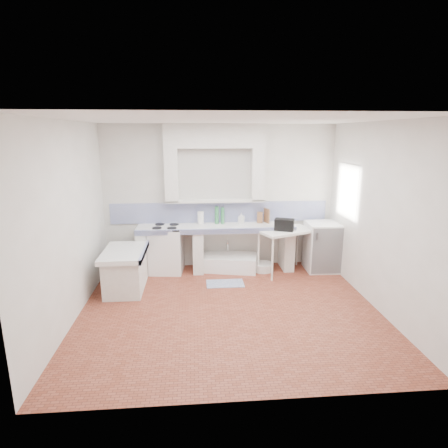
{
  "coord_description": "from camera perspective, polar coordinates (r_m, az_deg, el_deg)",
  "views": [
    {
      "loc": [
        -0.51,
        -5.13,
        2.61
      ],
      "look_at": [
        0.0,
        1.0,
        1.1
      ],
      "focal_mm": 29.5,
      "sensor_mm": 36.0,
      "label": 1
    }
  ],
  "objects": [
    {
      "name": "knife_block",
      "position": [
        7.28,
        5.58,
        1.0
      ],
      "size": [
        0.12,
        0.11,
        0.21
      ],
      "primitive_type": "cube",
      "rotation": [
        0.0,
        0.0,
        -0.25
      ],
      "color": "olive",
      "rests_on": "counter_slab"
    },
    {
      "name": "wall_right",
      "position": [
        5.95,
        22.99,
        0.94
      ],
      "size": [
        0.0,
        4.5,
        4.5
      ],
      "primitive_type": "plane",
      "rotation": [
        1.57,
        0.0,
        -1.57
      ],
      "color": "silver",
      "rests_on": "ground"
    },
    {
      "name": "green_bottle_a",
      "position": [
        7.17,
        -1.14,
        1.38
      ],
      "size": [
        0.09,
        0.09,
        0.34
      ],
      "primitive_type": "cylinder",
      "rotation": [
        0.0,
        0.0,
        -0.24
      ],
      "color": "#307945",
      "rests_on": "counter_slab"
    },
    {
      "name": "wall_back",
      "position": [
        7.25,
        -0.65,
        4.19
      ],
      "size": [
        4.5,
        0.0,
        4.5
      ],
      "primitive_type": "plane",
      "rotation": [
        1.57,
        0.0,
        0.0
      ],
      "color": "silver",
      "rests_on": "ground"
    },
    {
      "name": "wall_front",
      "position": [
        3.4,
        4.2,
        -7.15
      ],
      "size": [
        4.5,
        0.0,
        4.5
      ],
      "primitive_type": "plane",
      "rotation": [
        -1.57,
        0.0,
        0.0
      ],
      "color": "silver",
      "rests_on": "ground"
    },
    {
      "name": "soap_bottle",
      "position": [
        7.22,
        2.7,
        0.97
      ],
      "size": [
        0.13,
        0.13,
        0.22
      ],
      "primitive_type": "imported",
      "rotation": [
        0.0,
        0.0,
        -0.43
      ],
      "color": "white",
      "rests_on": "counter_slab"
    },
    {
      "name": "bucket_orange",
      "position": [
        7.23,
        1.24,
        -6.22
      ],
      "size": [
        0.39,
        0.39,
        0.28
      ],
      "primitive_type": "cylinder",
      "rotation": [
        0.0,
        0.0,
        0.42
      ],
      "color": "#DF6130",
      "rests_on": "ground"
    },
    {
      "name": "counter_pier_left",
      "position": [
        7.25,
        -12.4,
        -4.22
      ],
      "size": [
        0.2,
        0.55,
        0.82
      ],
      "primitive_type": "cube",
      "color": "silver",
      "rests_on": "ground"
    },
    {
      "name": "alcove_mass",
      "position": [
        7.02,
        -1.44,
        13.5
      ],
      "size": [
        1.9,
        0.25,
        0.45
      ],
      "primitive_type": "cube",
      "color": "silver",
      "rests_on": "ground"
    },
    {
      "name": "fridge",
      "position": [
        7.44,
        14.95,
        -3.38
      ],
      "size": [
        0.63,
        0.63,
        0.95
      ],
      "primitive_type": "cube",
      "rotation": [
        0.0,
        0.0,
        -0.03
      ],
      "color": "white",
      "rests_on": "ground"
    },
    {
      "name": "counter_pier_right",
      "position": [
        7.4,
        9.65,
        -3.7
      ],
      "size": [
        0.2,
        0.55,
        0.82
      ],
      "primitive_type": "cube",
      "color": "silver",
      "rests_on": "ground"
    },
    {
      "name": "cutting_board",
      "position": [
        7.3,
        6.62,
        1.3
      ],
      "size": [
        0.08,
        0.21,
        0.29
      ],
      "primitive_type": "cube",
      "rotation": [
        0.0,
        0.0,
        0.32
      ],
      "color": "olive",
      "rests_on": "counter_slab"
    },
    {
      "name": "sink",
      "position": [
        7.3,
        0.72,
        -6.05
      ],
      "size": [
        1.2,
        0.81,
        0.26
      ],
      "primitive_type": "cube",
      "rotation": [
        0.0,
        0.0,
        -0.21
      ],
      "color": "white",
      "rests_on": "ground"
    },
    {
      "name": "window_frame",
      "position": [
        7.05,
        19.97,
        4.72
      ],
      "size": [
        0.35,
        0.86,
        1.06
      ],
      "primitive_type": "cube",
      "color": "#392212",
      "rests_on": "ground"
    },
    {
      "name": "peninsula_lip",
      "position": [
        6.4,
        -12.28,
        -4.28
      ],
      "size": [
        0.04,
        1.1,
        0.1
      ],
      "primitive_type": "cube",
      "color": "navy",
      "rests_on": "ground"
    },
    {
      "name": "counter_slab",
      "position": [
        7.07,
        -1.28,
        -0.55
      ],
      "size": [
        3.0,
        0.6,
        0.08
      ],
      "primitive_type": "cube",
      "color": "white",
      "rests_on": "ground"
    },
    {
      "name": "ceiling",
      "position": [
        5.16,
        0.95,
        15.88
      ],
      "size": [
        4.5,
        4.5,
        0.0
      ],
      "primitive_type": "plane",
      "rotation": [
        3.14,
        0.0,
        0.0
      ],
      "color": "silver",
      "rests_on": "ground"
    },
    {
      "name": "basin_white",
      "position": [
        7.29,
        6.06,
        -6.62
      ],
      "size": [
        0.42,
        0.42,
        0.15
      ],
      "primitive_type": "cylinder",
      "rotation": [
        0.0,
        0.0,
        0.08
      ],
      "color": "white",
      "rests_on": "ground"
    },
    {
      "name": "lace_valance",
      "position": [
        6.95,
        19.13,
        7.83
      ],
      "size": [
        0.01,
        0.84,
        0.24
      ],
      "primitive_type": "cube",
      "color": "white",
      "rests_on": "ground"
    },
    {
      "name": "peninsula_top",
      "position": [
        6.45,
        -15.19,
        -4.31
      ],
      "size": [
        0.7,
        1.1,
        0.08
      ],
      "primitive_type": "cube",
      "color": "white",
      "rests_on": "ground"
    },
    {
      "name": "counter_lip",
      "position": [
        6.8,
        -1.13,
        -1.14
      ],
      "size": [
        3.0,
        0.04,
        0.1
      ],
      "primitive_type": "cube",
      "color": "navy",
      "rests_on": "ground"
    },
    {
      "name": "backsplash",
      "position": [
        7.3,
        -0.64,
        1.84
      ],
      "size": [
        4.27,
        0.03,
        0.4
      ],
      "primitive_type": "cube",
      "color": "navy",
      "rests_on": "ground"
    },
    {
      "name": "peninsula_base",
      "position": [
        6.57,
        -15.0,
        -7.21
      ],
      "size": [
        0.6,
        1.0,
        0.62
      ],
      "primitive_type": "cube",
      "color": "silver",
      "rests_on": "ground"
    },
    {
      "name": "floor",
      "position": [
        5.78,
        0.84,
        -13.05
      ],
      "size": [
        4.5,
        4.5,
        0.0
      ],
      "primitive_type": "plane",
      "color": "brown",
      "rests_on": "ground"
    },
    {
      "name": "rug",
      "position": [
        6.67,
        0.17,
        -9.2
      ],
      "size": [
        0.67,
        0.38,
        0.01
      ],
      "primitive_type": "cube",
      "rotation": [
        0.0,
        0.0,
        -0.0
      ],
      "color": "#37497D",
      "rests_on": "ground"
    },
    {
      "name": "stove",
      "position": [
        7.2,
        -8.89,
        -3.97
      ],
      "size": [
        0.67,
        0.65,
        0.87
      ],
      "primitive_type": "cube",
      "rotation": [
        0.0,
        0.0,
        -0.1
      ],
      "color": "white",
      "rests_on": "ground"
    },
    {
      "name": "wall_left",
      "position": [
        5.56,
        -22.88,
        0.09
      ],
      "size": [
        0.0,
        4.5,
        4.5
      ],
      "primitive_type": "plane",
      "rotation": [
        1.57,
        0.0,
        1.57
      ],
      "color": "silver",
      "rests_on": "ground"
    },
    {
      "name": "water_bottle_a",
      "position": [
        7.42,
        -0.99,
        -5.63
      ],
      "size": [
        0.1,
        0.1,
        0.29
      ],
      "primitive_type": "cylinder",
      "rotation": [
        0.0,
        0.0,
        -0.3
      ],
      "color": "silver",
      "rests_on": "ground"
    },
    {
      "name": "paper_towel",
      "position": [
        7.16,
        -3.64,
        0.96
      ],
      "size": [
        0.13,
        0.13,
        0.25
      ],
      "primitive_type": "cylinder",
      "rotation": [
        0.0,
        0.0,
        -0.09
      ],
      "color": "white",
      "rests_on": "counter_slab"
    },
    {
      "name": "bucket_red",
      "position": [
        7.3,
        -2.18,
        -6.02
      ],
      "size": [
        0.34,
        0.34,
        0.27
      ],
      "primitive_type": "cylinder",
      "rotation": [
        0.0,
        0.0,
        -0.18
      ],
      "color": "red",
      "rests_on": "ground"
    },
    {
      "name": "bucket_blue",
      "position": [
        7.28,
        2.3,
        -6.08
      ],
      "size": [
        0.32,
        0.32,
        0.27
      ],
      "primitive_type": "cylinder",
      "rotation": [
        0.0,
        0.0,
        -0.11
      ],
      "color": "#152AC2",
      "rests_on": "ground"
    },
    {
      "name": "counter_pier_mid",
      "position": [
        7.18,
        -4.05,
        -4.09
      ],
      "size": [
        0.2,
        0.55,
        0.82
      ],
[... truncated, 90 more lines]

